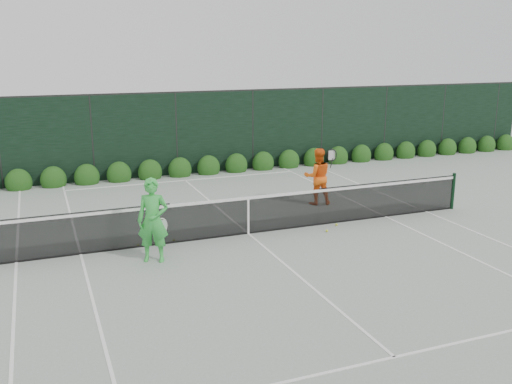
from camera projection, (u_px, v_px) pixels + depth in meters
name	position (u px, v px, depth m)	size (l,w,h in m)	color
ground	(248.00, 234.00, 14.53)	(80.00, 80.00, 0.00)	gray
tennis_net	(247.00, 214.00, 14.39)	(12.90, 0.10, 1.07)	black
player_woman	(153.00, 220.00, 12.48)	(0.81, 0.68, 1.88)	green
player_man	(318.00, 176.00, 17.08)	(0.98, 0.83, 1.71)	orange
court_lines	(248.00, 234.00, 14.53)	(11.03, 23.83, 0.01)	white
windscreen_fence	(294.00, 203.00, 11.71)	(32.00, 21.07, 3.06)	black
hedge_row	(180.00, 170.00, 20.92)	(31.66, 0.65, 0.94)	#183C10
tennis_balls	(247.00, 235.00, 14.35)	(5.29, 0.79, 0.07)	#D1DC31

